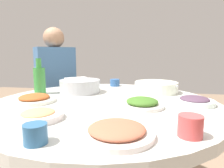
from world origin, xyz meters
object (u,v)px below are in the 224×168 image
dish_eggplant (194,101)px  green_bottle (40,80)px  dish_stirfry (34,99)px  dish_shrimp (38,115)px  diner_left (56,75)px  tea_cup_far (190,126)px  tea_cup_side (115,83)px  stool_for_diner_left (58,131)px  rice_bowl (80,86)px  dish_greens (142,103)px  soup_bowl (156,87)px  dish_tofu_braise (117,131)px  tea_cup_near (35,134)px  round_dining_table (105,115)px

dish_eggplant → green_bottle: 0.95m
dish_stirfry → dish_shrimp: (-0.25, -0.17, -0.00)m
green_bottle → diner_left: diner_left is taller
tea_cup_far → dish_shrimp: bearing=83.1°
tea_cup_side → stool_for_diner_left: 0.81m
rice_bowl → dish_greens: (-0.30, -0.43, -0.03)m
dish_greens → tea_cup_side: tea_cup_side is taller
dish_shrimp → green_bottle: (0.46, 0.26, 0.08)m
rice_bowl → dish_eggplant: 0.72m
dish_shrimp → diner_left: 1.10m
dish_stirfry → tea_cup_side: tea_cup_side is taller
soup_bowl → dish_tofu_braise: (-0.76, 0.15, -0.02)m
dish_tofu_braise → tea_cup_far: bearing=-80.3°
tea_cup_side → diner_left: bearing=75.0°
dish_greens → tea_cup_near: size_ratio=3.04×
dish_shrimp → tea_cup_far: (-0.07, -0.57, 0.02)m
rice_bowl → tea_cup_side: (0.30, -0.19, -0.02)m
dish_greens → green_bottle: 0.71m
dish_eggplant → stool_for_diner_left: 1.38m
dish_tofu_braise → tea_cup_near: 0.25m
round_dining_table → tea_cup_near: bearing=170.4°
dish_stirfry → tea_cup_side: bearing=-30.3°
dish_greens → dish_eggplant: bearing=-68.9°
tea_cup_near → diner_left: size_ratio=0.09×
rice_bowl → dish_eggplant: rice_bowl is taller
round_dining_table → stool_for_diner_left: 1.01m
dish_eggplant → tea_cup_side: (0.50, 0.50, 0.01)m
rice_bowl → dish_shrimp: size_ratio=1.36×
tea_cup_far → diner_left: (1.08, 0.99, 0.02)m
green_bottle → tea_cup_near: size_ratio=3.33×
round_dining_table → stool_for_diner_left: size_ratio=2.68×
round_dining_table → diner_left: (0.68, 0.62, 0.14)m
soup_bowl → dish_eggplant: 0.35m
tea_cup_side → diner_left: 0.62m
dish_eggplant → soup_bowl: bearing=31.9°
dish_greens → rice_bowl: bearing=54.8°
dish_greens → dish_stirfry: 0.58m
dish_eggplant → rice_bowl: bearing=74.1°
round_dining_table → tea_cup_far: (-0.40, -0.37, 0.11)m
dish_greens → green_bottle: size_ratio=0.91×
dish_tofu_braise → tea_cup_far: size_ratio=3.12×
green_bottle → diner_left: size_ratio=0.31×
tea_cup_far → tea_cup_side: size_ratio=1.01×
round_dining_table → rice_bowl: size_ratio=4.58×
stool_for_diner_left → dish_eggplant: bearing=-120.8°
round_dining_table → stool_for_diner_left: (0.68, 0.62, -0.41)m
round_dining_table → green_bottle: (0.13, 0.46, 0.17)m
rice_bowl → tea_cup_near: (-0.76, -0.13, -0.02)m
green_bottle → dish_shrimp: bearing=-150.6°
dish_shrimp → stool_for_diner_left: bearing=22.6°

